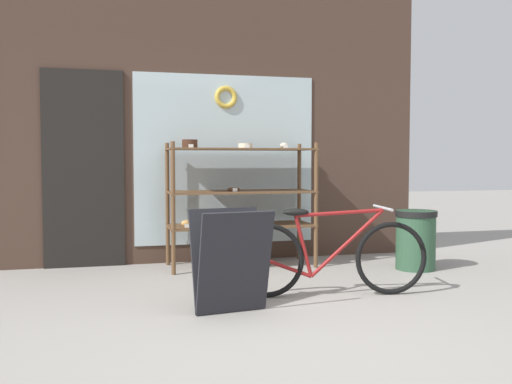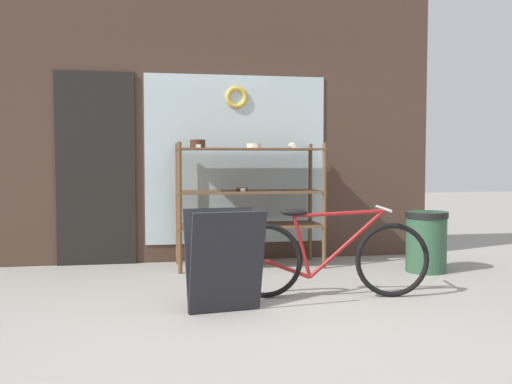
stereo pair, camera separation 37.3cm
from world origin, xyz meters
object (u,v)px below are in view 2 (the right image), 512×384
at_px(display_case, 247,191).
at_px(bicycle, 328,257).
at_px(sandwich_board, 224,261).
at_px(trash_bin, 426,239).

height_order(display_case, bicycle, display_case).
xyz_separation_m(display_case, sandwich_board, (-0.47, -1.80, -0.42)).
relative_size(display_case, bicycle, 0.93).
height_order(display_case, trash_bin, display_case).
bearing_deg(sandwich_board, display_case, 67.16).
height_order(bicycle, trash_bin, bicycle).
distance_m(display_case, sandwich_board, 1.91).
height_order(sandwich_board, trash_bin, sandwich_board).
xyz_separation_m(sandwich_board, trash_bin, (2.23, 1.17, -0.05)).
bearing_deg(bicycle, display_case, 114.66).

